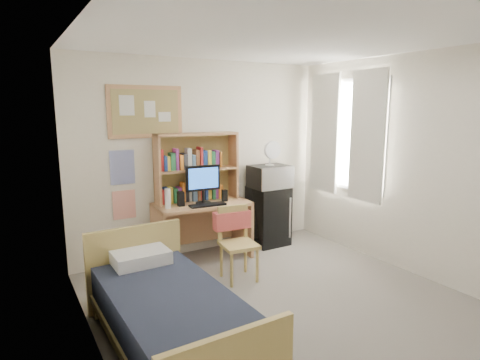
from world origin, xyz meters
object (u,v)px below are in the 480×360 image
desk (202,231)px  bed (172,322)px  desk_chair (239,244)px  speaker_left (181,199)px  monitor (203,185)px  speaker_right (225,195)px  mini_fridge (268,215)px  microwave (269,176)px  desk_fan (270,155)px  bulletin_board (146,112)px

desk → bed: 2.05m
desk_chair → speaker_left: 0.96m
desk → monitor: size_ratio=2.52×
desk_chair → monitor: size_ratio=1.77×
desk → desk_chair: size_ratio=1.43×
desk_chair → speaker_right: (0.21, 0.73, 0.41)m
mini_fridge → microwave: microwave is taller
monitor → desk_chair: bearing=-80.0°
desk_chair → mini_fridge: size_ratio=1.01×
monitor → desk_fan: 1.14m
bed → bulletin_board: bearing=75.1°
bulletin_board → speaker_left: size_ratio=5.10×
monitor → desk_fan: (1.09, 0.10, 0.31)m
desk → bulletin_board: bearing=156.0°
desk → mini_fridge: 1.09m
mini_fridge → monitor: (-1.09, -0.12, 0.58)m
bulletin_board → speaker_right: 1.45m
speaker_left → speaker_right: size_ratio=1.20×
monitor → bed: bearing=-119.7°
bulletin_board → desk_chair: size_ratio=1.10×
monitor → speaker_left: (-0.30, 0.02, -0.15)m
mini_fridge → speaker_right: size_ratio=5.52×
desk_fan → microwave: bearing=0.0°
bed → desk_fan: bearing=37.9°
desk → microwave: 1.25m
bulletin_board → desk_fan: size_ratio=3.01×
speaker_left → speaker_right: (0.60, -0.04, -0.02)m
monitor → bulletin_board: bearing=151.5°
monitor → mini_fridge: bearing=9.5°
bulletin_board → speaker_right: (0.89, -0.39, -1.08)m
bed → monitor: 2.13m
speaker_right → desk_fan: (0.79, 0.11, 0.48)m
microwave → bed: bearing=-140.7°
desk_chair → microwave: microwave is taller
monitor → speaker_right: 0.34m
microwave → speaker_right: bearing=-171.6°
monitor → desk_fan: size_ratio=1.55×
mini_fridge → speaker_right: bearing=-170.1°
microwave → desk_chair: bearing=-139.6°
bulletin_board → desk: bearing=-27.4°
bulletin_board → mini_fridge: bearing=-8.6°
speaker_right → desk_chair: bearing=-102.8°
speaker_left → desk_chair: bearing=-59.9°
desk → mini_fridge: bearing=6.3°
desk_chair → speaker_right: 0.87m
mini_fridge → microwave: (-0.00, -0.02, 0.58)m
mini_fridge → speaker_right: speaker_right is taller
desk → bed: (-1.09, -1.73, -0.13)m
microwave → speaker_left: bearing=-176.5°
bulletin_board → bed: size_ratio=0.51×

